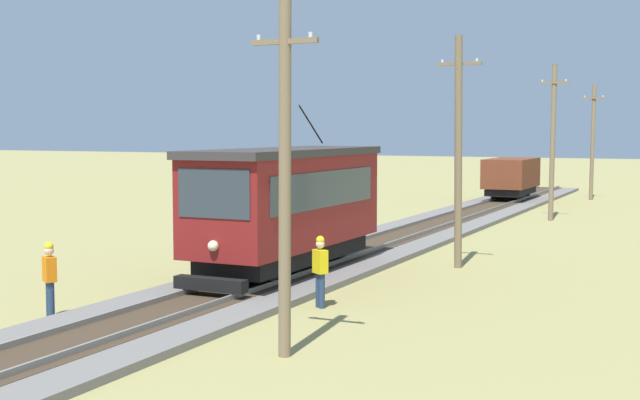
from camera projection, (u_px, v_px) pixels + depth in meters
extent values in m
cube|color=maroon|center=(287.00, 200.00, 25.35)|extent=(2.50, 8.00, 2.60)
cube|color=#383333|center=(287.00, 152.00, 25.24)|extent=(2.60, 8.32, 0.22)
cube|color=black|center=(287.00, 254.00, 25.48)|extent=(2.10, 7.04, 0.44)
cube|color=#2D3842|center=(214.00, 194.00, 21.70)|extent=(2.10, 0.03, 1.25)
cube|color=#2D3842|center=(326.00, 189.00, 24.78)|extent=(0.02, 6.72, 1.04)
sphere|color=#F4EAB2|center=(213.00, 246.00, 21.76)|extent=(0.28, 0.28, 0.28)
cylinder|color=black|center=(311.00, 125.00, 26.61)|extent=(0.05, 1.67, 1.19)
cube|color=black|center=(211.00, 284.00, 21.71)|extent=(2.00, 0.36, 0.32)
cylinder|color=black|center=(249.00, 264.00, 23.46)|extent=(1.54, 0.80, 0.80)
cylinder|color=black|center=(320.00, 244.00, 27.50)|extent=(1.54, 0.80, 0.80)
cube|color=brown|center=(511.00, 173.00, 51.48)|extent=(2.40, 5.20, 1.70)
cube|color=black|center=(511.00, 191.00, 51.57)|extent=(2.02, 4.78, 0.38)
cylinder|color=black|center=(505.00, 193.00, 50.16)|extent=(1.54, 0.76, 0.76)
cylinder|color=black|center=(517.00, 189.00, 52.97)|extent=(1.54, 0.76, 0.76)
cylinder|color=#7A664C|center=(285.00, 180.00, 16.47)|extent=(0.24, 0.31, 6.86)
cube|color=#7A664C|center=(284.00, 41.00, 16.26)|extent=(1.40, 0.10, 0.10)
cylinder|color=silver|center=(259.00, 37.00, 16.49)|extent=(0.08, 0.08, 0.10)
cylinder|color=silver|center=(311.00, 35.00, 16.02)|extent=(0.08, 0.08, 0.10)
cylinder|color=#7A664C|center=(458.00, 153.00, 26.99)|extent=(0.24, 0.49, 7.28)
cube|color=#7A664C|center=(459.00, 64.00, 26.76)|extent=(1.40, 0.10, 0.10)
cylinder|color=silver|center=(442.00, 61.00, 26.99)|extent=(0.08, 0.08, 0.10)
cylinder|color=silver|center=(477.00, 60.00, 26.52)|extent=(0.08, 0.08, 0.10)
cylinder|color=#7A664C|center=(553.00, 142.00, 41.39)|extent=(0.24, 0.52, 7.50)
cube|color=#7A664C|center=(554.00, 83.00, 41.15)|extent=(1.40, 0.10, 0.10)
cylinder|color=silver|center=(542.00, 81.00, 41.38)|extent=(0.08, 0.08, 0.10)
cylinder|color=silver|center=(566.00, 80.00, 40.91)|extent=(0.08, 0.08, 0.10)
cylinder|color=#7A664C|center=(593.00, 142.00, 53.52)|extent=(0.24, 0.61, 7.16)
cube|color=#7A664C|center=(594.00, 98.00, 53.30)|extent=(1.40, 0.10, 0.10)
cylinder|color=silver|center=(585.00, 96.00, 53.53)|extent=(0.08, 0.08, 0.10)
cylinder|color=silver|center=(603.00, 96.00, 53.06)|extent=(0.08, 0.08, 0.10)
cylinder|color=navy|center=(49.00, 299.00, 20.13)|extent=(0.15, 0.15, 0.86)
cylinder|color=navy|center=(51.00, 300.00, 20.00)|extent=(0.15, 0.15, 0.86)
cube|color=orange|center=(49.00, 269.00, 20.01)|extent=(0.45, 0.40, 0.58)
sphere|color=beige|center=(49.00, 251.00, 19.97)|extent=(0.22, 0.22, 0.22)
sphere|color=yellow|center=(49.00, 246.00, 19.96)|extent=(0.21, 0.21, 0.21)
cylinder|color=navy|center=(319.00, 290.00, 21.29)|extent=(0.15, 0.15, 0.86)
cylinder|color=navy|center=(322.00, 291.00, 21.16)|extent=(0.15, 0.15, 0.86)
cube|color=yellow|center=(320.00, 261.00, 21.16)|extent=(0.45, 0.41, 0.58)
sphere|color=beige|center=(320.00, 244.00, 21.13)|extent=(0.22, 0.22, 0.22)
sphere|color=yellow|center=(320.00, 240.00, 21.12)|extent=(0.21, 0.21, 0.21)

